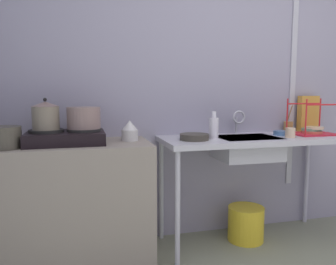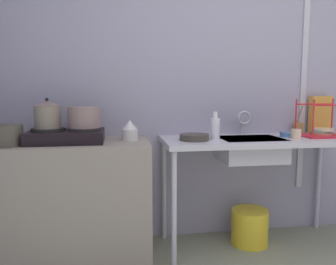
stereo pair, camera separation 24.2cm
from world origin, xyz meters
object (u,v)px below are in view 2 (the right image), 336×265
frying_pan (194,137)px  utensil_jar (298,128)px  pot_beside_stove (6,135)px  pot_on_left_burner (47,115)px  cup_by_rack (296,134)px  bucket_on_floor (250,227)px  stove (67,136)px  sink_basin (250,149)px  faucet (244,120)px  small_bowl_on_drainboard (288,134)px  bottle_by_sink (215,128)px  dish_rack (322,131)px  pot_on_right_burner (84,117)px  percolator (130,130)px  cereal_box (320,115)px

frying_pan → utensil_jar: bearing=15.5°
pot_beside_stove → pot_on_left_burner: bearing=23.8°
cup_by_rack → bucket_on_floor: 0.81m
stove → sink_basin: 1.35m
frying_pan → faucet: bearing=26.0°
stove → pot_on_left_burner: 0.19m
cup_by_rack → small_bowl_on_drainboard: 0.14m
pot_on_left_burner → bottle_by_sink: bearing=-1.0°
pot_on_left_burner → dish_rack: pot_on_left_burner is taller
pot_on_right_burner → percolator: (0.32, 0.03, -0.10)m
pot_on_left_burner → bottle_by_sink: pot_on_left_burner is taller
stove → cereal_box: cereal_box is taller
utensil_jar → pot_beside_stove: bearing=-171.8°
pot_beside_stove → bucket_on_floor: pot_beside_stove is taller
pot_on_left_burner → dish_rack: size_ratio=0.61×
percolator → cereal_box: (1.62, 0.19, 0.09)m
cup_by_rack → bottle_by_sink: 0.60m
stove → pot_on_right_burner: 0.18m
stove → pot_beside_stove: bearing=-163.6°
stove → bucket_on_floor: size_ratio=1.76×
frying_pan → bucket_on_floor: (0.47, 0.07, -0.73)m
pot_on_left_burner → pot_on_right_burner: 0.24m
frying_pan → sink_basin: bearing=6.0°
small_bowl_on_drainboard → bottle_by_sink: 0.61m
small_bowl_on_drainboard → utensil_jar: bearing=44.4°
frying_pan → dish_rack: 1.04m
dish_rack → pot_on_right_burner: bearing=179.9°
pot_beside_stove → bottle_by_sink: 1.43m
bottle_by_sink → pot_beside_stove: bearing=-176.5°
sink_basin → utensil_jar: size_ratio=2.01×
small_bowl_on_drainboard → pot_beside_stove: bearing=-176.3°
sink_basin → cup_by_rack: (0.30, -0.11, 0.12)m
pot_on_left_burner → utensil_jar: pot_on_left_burner is taller
sink_basin → bucket_on_floor: size_ratio=1.64×
pot_on_right_burner → cereal_box: cereal_box is taller
pot_beside_stove → sink_basin: (1.71, 0.10, -0.15)m
bottle_by_sink → cereal_box: 1.03m
bucket_on_floor → faucet: bearing=94.7°
percolator → small_bowl_on_drainboard: bearing=-0.3°
dish_rack → bucket_on_floor: size_ratio=1.19×
stove → faucet: (1.36, 0.17, 0.08)m
pot_beside_stove → faucet: bearing=9.2°
pot_on_left_burner → pot_on_right_burner: bearing=0.0°
faucet → dish_rack: dish_rack is taller
percolator → cup_by_rack: size_ratio=1.94×
cup_by_rack → cereal_box: bearing=39.5°
frying_pan → dish_rack: bearing=2.7°
percolator → sink_basin: percolator is taller
percolator → frying_pan: 0.47m
pot_beside_stove → utensil_jar: utensil_jar is taller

